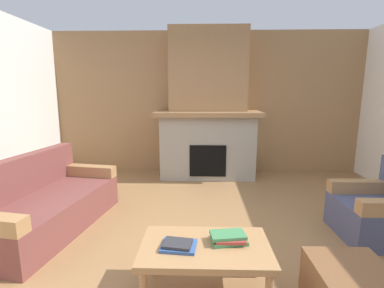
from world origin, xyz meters
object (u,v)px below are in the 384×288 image
couch (44,205)px  coffee_table (205,251)px  armchair (380,212)px  fireplace (208,115)px

couch → coffee_table: size_ratio=1.91×
coffee_table → couch: bearing=150.5°
couch → armchair: bearing=-1.3°
fireplace → couch: (-1.95, -2.17, -0.88)m
armchair → coffee_table: (-1.93, -0.96, 0.08)m
fireplace → coffee_table: size_ratio=2.70×
armchair → coffee_table: size_ratio=0.85×
fireplace → couch: 3.05m
fireplace → couch: fireplace is taller
armchair → couch: bearing=178.7°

